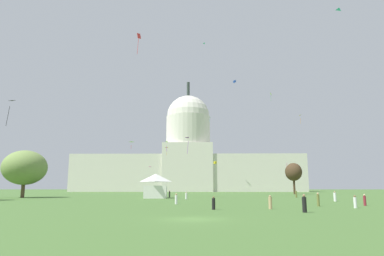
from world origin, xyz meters
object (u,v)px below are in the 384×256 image
at_px(person_black_deep_crowd, 214,204).
at_px(kite_green_high, 209,118).
at_px(kite_lime_low, 165,143).
at_px(person_white_back_right, 186,196).
at_px(kite_red_mid, 139,38).
at_px(person_white_mid_center, 176,199).
at_px(person_black_lawn_far_left, 170,194).
at_px(kite_black_low, 8,105).
at_px(kite_turquoise_high, 203,44).
at_px(tree_west_mid, 25,168).
at_px(kite_pink_low, 287,165).
at_px(person_tan_edge_west, 270,203).
at_px(event_tent, 156,186).
at_px(person_maroon_aisle_center, 365,200).
at_px(kite_cyan_mid, 335,12).
at_px(person_white_back_center, 355,202).
at_px(kite_magenta_low, 151,168).
at_px(kite_gold_mid, 301,116).
at_px(tree_east_far, 293,172).
at_px(kite_yellow_low, 215,163).
at_px(kite_white_low, 131,142).
at_px(kite_orange_mid, 167,148).
at_px(kite_violet_low, 189,140).
at_px(capitol_building, 188,160).
at_px(person_black_mid_right, 304,204).
at_px(person_white_edge_east, 335,197).
at_px(person_olive_front_center, 296,194).
at_px(person_black_mid_left, 156,194).
at_px(person_olive_near_tree_west, 318,200).

distance_m(person_black_deep_crowd, kite_green_high, 141.81).
bearing_deg(kite_lime_low, person_white_back_right, 27.23).
height_order(person_white_back_right, kite_red_mid, kite_red_mid).
height_order(person_white_back_right, person_white_mid_center, person_white_mid_center).
bearing_deg(person_black_lawn_far_left, kite_green_high, 70.90).
xyz_separation_m(kite_black_low, kite_turquoise_high, (34.08, 59.36, 37.03)).
distance_m(tree_west_mid, kite_pink_low, 96.58).
bearing_deg(person_tan_edge_west, event_tent, 32.12).
bearing_deg(person_white_back_right, person_maroon_aisle_center, 161.69).
distance_m(kite_red_mid, kite_cyan_mid, 37.83).
relative_size(person_white_back_center, kite_magenta_low, 0.96).
relative_size(kite_pink_low, kite_gold_mid, 0.94).
height_order(tree_east_far, kite_turquoise_high, kite_turquoise_high).
distance_m(kite_yellow_low, kite_turquoise_high, 57.27).
height_order(kite_lime_low, kite_yellow_low, kite_yellow_low).
relative_size(person_black_lawn_far_left, kite_white_low, 0.72).
distance_m(kite_orange_mid, kite_violet_low, 85.24).
bearing_deg(person_tan_edge_west, capitol_building, 12.56).
distance_m(kite_turquoise_high, kite_violet_low, 55.15).
distance_m(kite_cyan_mid, kite_violet_low, 39.48).
relative_size(person_black_lawn_far_left, kite_gold_mid, 0.53).
bearing_deg(person_white_back_center, kite_turquoise_high, 50.75).
xyz_separation_m(capitol_building, kite_green_high, (11.99, -24.41, 20.20)).
relative_size(kite_turquoise_high, kite_green_high, 0.46).
relative_size(person_black_mid_right, person_maroon_aisle_center, 1.14).
height_order(kite_white_low, kite_green_high, kite_green_high).
height_order(person_tan_edge_west, kite_white_low, kite_white_low).
xyz_separation_m(event_tent, kite_white_low, (-11.80, 29.36, 14.00)).
xyz_separation_m(kite_orange_mid, kite_white_low, (-6.41, -53.34, -4.23)).
xyz_separation_m(tree_west_mid, person_white_back_center, (60.45, -39.68, -6.42)).
height_order(person_tan_edge_west, kite_yellow_low, kite_yellow_low).
bearing_deg(person_white_back_right, person_black_deep_crowd, 124.11).
relative_size(person_black_deep_crowd, kite_black_low, 0.35).
xyz_separation_m(person_white_back_right, person_black_deep_crowd, (4.18, -33.31, -0.02)).
height_order(capitol_building, person_white_edge_east, capitol_building).
height_order(person_black_mid_right, kite_pink_low, kite_pink_low).
xyz_separation_m(kite_red_mid, kite_orange_mid, (-3.26, 97.48, -10.96)).
distance_m(person_olive_front_center, kite_orange_mid, 89.15).
bearing_deg(kite_turquoise_high, person_black_mid_left, -16.32).
relative_size(person_white_mid_center, kite_pink_low, 0.52).
bearing_deg(capitol_building, person_black_mid_left, -92.36).
distance_m(event_tent, person_black_mid_left, 7.99).
distance_m(tree_west_mid, kite_white_low, 34.79).
bearing_deg(person_olive_near_tree_west, tree_east_far, 130.25).
relative_size(person_black_mid_right, kite_pink_low, 0.58).
xyz_separation_m(capitol_building, person_olive_near_tree_west, (21.49, -154.13, -17.60)).
relative_size(kite_black_low, kite_orange_mid, 1.08).
bearing_deg(kite_violet_low, person_olive_front_center, -31.44).
relative_size(capitol_building, person_black_deep_crowd, 91.84).
distance_m(person_black_lawn_far_left, kite_orange_mid, 80.25).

